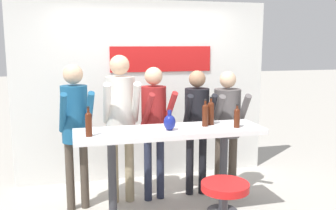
% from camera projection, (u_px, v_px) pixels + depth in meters
% --- Properties ---
extents(back_wall, '(3.67, 0.12, 2.57)m').
position_uv_depth(back_wall, '(145.00, 91.00, 5.43)').
color(back_wall, silver).
rests_on(back_wall, ground_plane).
extents(tasting_table, '(2.07, 0.58, 1.05)m').
position_uv_depth(tasting_table, '(170.00, 145.00, 4.11)').
color(tasting_table, white).
rests_on(tasting_table, ground_plane).
extents(bar_stool, '(0.47, 0.47, 0.68)m').
position_uv_depth(bar_stool, '(225.00, 205.00, 3.53)').
color(bar_stool, '#333338').
rests_on(bar_stool, ground_plane).
extents(person_far_left, '(0.41, 0.54, 1.73)m').
position_uv_depth(person_far_left, '(75.00, 120.00, 4.33)').
color(person_far_left, '#473D33').
rests_on(person_far_left, ground_plane).
extents(person_left, '(0.44, 0.57, 1.83)m').
position_uv_depth(person_left, '(121.00, 112.00, 4.52)').
color(person_left, gray).
rests_on(person_left, ground_plane).
extents(person_center_left, '(0.42, 0.54, 1.69)m').
position_uv_depth(person_center_left, '(154.00, 118.00, 4.60)').
color(person_center_left, '#23283D').
rests_on(person_center_left, ground_plane).
extents(person_center, '(0.41, 0.52, 1.63)m').
position_uv_depth(person_center, '(197.00, 118.00, 4.78)').
color(person_center, black).
rests_on(person_center, ground_plane).
extents(person_center_right, '(0.44, 0.53, 1.62)m').
position_uv_depth(person_center_right, '(227.00, 119.00, 4.81)').
color(person_center_right, '#473D33').
rests_on(person_center_right, ground_plane).
extents(wine_bottle_0, '(0.07, 0.07, 0.30)m').
position_uv_depth(wine_bottle_0, '(89.00, 123.00, 3.73)').
color(wine_bottle_0, '#4C1E0F').
rests_on(wine_bottle_0, tasting_table).
extents(wine_bottle_1, '(0.08, 0.08, 0.32)m').
position_uv_depth(wine_bottle_1, '(211.00, 112.00, 4.28)').
color(wine_bottle_1, '#4C1E0F').
rests_on(wine_bottle_1, tasting_table).
extents(wine_bottle_2, '(0.07, 0.07, 0.26)m').
position_uv_depth(wine_bottle_2, '(237.00, 117.00, 4.13)').
color(wine_bottle_2, '#4C1E0F').
rests_on(wine_bottle_2, tasting_table).
extents(wine_bottle_3, '(0.07, 0.07, 0.31)m').
position_uv_depth(wine_bottle_3, '(205.00, 114.00, 4.19)').
color(wine_bottle_3, '#4C1E0F').
rests_on(wine_bottle_3, tasting_table).
extents(decorative_vase, '(0.13, 0.13, 0.22)m').
position_uv_depth(decorative_vase, '(170.00, 122.00, 4.01)').
color(decorative_vase, navy).
rests_on(decorative_vase, tasting_table).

